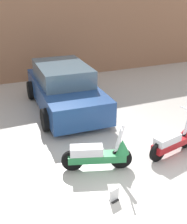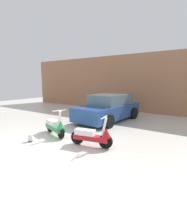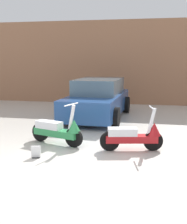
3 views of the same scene
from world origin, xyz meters
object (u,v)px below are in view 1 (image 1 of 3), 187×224
placard_near_left_scooter (114,196)px  scooter_front_right (175,139)px  car_rear_left (64,88)px  scooter_front_left (100,154)px

placard_near_left_scooter → scooter_front_right: bearing=23.5°
scooter_front_right → car_rear_left: car_rear_left is taller
scooter_front_left → scooter_front_right: scooter_front_left is taller
scooter_front_left → scooter_front_right: bearing=15.1°
placard_near_left_scooter → car_rear_left: bearing=83.1°
scooter_front_left → placard_near_left_scooter: scooter_front_left is taller
car_rear_left → scooter_front_left: bearing=-2.9°
scooter_front_right → car_rear_left: bearing=100.6°
scooter_front_right → car_rear_left: size_ratio=0.35×
scooter_front_left → scooter_front_right: (1.87, -0.13, -0.01)m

